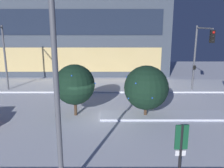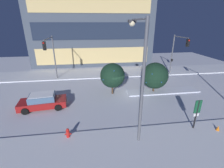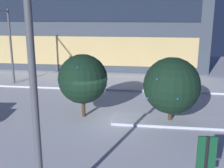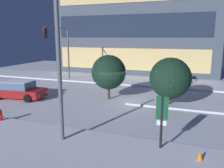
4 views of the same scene
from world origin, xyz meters
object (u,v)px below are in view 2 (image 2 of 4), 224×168
(traffic_light_corner_far_right, at_px, (178,49))
(car_near, at_px, (43,101))
(parking_info_sign, at_px, (197,111))
(fire_hydrant, at_px, (68,134))
(street_lamp_arched, at_px, (139,67))
(decorated_tree_left_of_median, at_px, (155,76))
(traffic_light_corner_far_left, at_px, (51,52))
(construction_cone, at_px, (218,129))
(decorated_tree_median, at_px, (112,76))

(traffic_light_corner_far_right, bearing_deg, car_near, -67.44)
(parking_info_sign, bearing_deg, fire_hydrant, 85.18)
(fire_hydrant, bearing_deg, traffic_light_corner_far_right, 39.86)
(street_lamp_arched, distance_m, decorated_tree_left_of_median, 9.30)
(fire_hydrant, bearing_deg, traffic_light_corner_far_left, 105.10)
(parking_info_sign, bearing_deg, construction_cone, -110.64)
(car_near, bearing_deg, decorated_tree_median, 12.17)
(traffic_light_corner_far_left, xyz_separation_m, traffic_light_corner_far_right, (18.31, 0.37, -0.16))
(traffic_light_corner_far_right, xyz_separation_m, street_lamp_arched, (-9.99, -12.85, 1.11))
(fire_hydrant, xyz_separation_m, parking_info_sign, (9.88, -0.28, 1.24))
(traffic_light_corner_far_right, bearing_deg, decorated_tree_left_of_median, -46.16)
(traffic_light_corner_far_right, relative_size, decorated_tree_median, 1.68)
(construction_cone, bearing_deg, traffic_light_corner_far_left, 138.88)
(street_lamp_arched, distance_m, parking_info_sign, 6.13)
(car_near, height_order, fire_hydrant, car_near)
(traffic_light_corner_far_left, distance_m, decorated_tree_left_of_median, 13.87)
(parking_info_sign, distance_m, construction_cone, 2.28)
(car_near, bearing_deg, traffic_light_corner_far_left, 86.05)
(traffic_light_corner_far_left, bearing_deg, decorated_tree_median, 58.51)
(car_near, xyz_separation_m, parking_info_sign, (12.90, -5.32, 0.95))
(decorated_tree_median, xyz_separation_m, construction_cone, (7.22, -8.30, -2.04))
(fire_hydrant, distance_m, decorated_tree_median, 8.87)
(fire_hydrant, bearing_deg, decorated_tree_median, 59.67)
(street_lamp_arched, height_order, parking_info_sign, street_lamp_arched)
(traffic_light_corner_far_right, distance_m, fire_hydrant, 19.95)
(decorated_tree_left_of_median, bearing_deg, street_lamp_arched, -120.52)
(car_near, relative_size, decorated_tree_left_of_median, 1.27)
(parking_info_sign, distance_m, decorated_tree_left_of_median, 7.50)
(fire_hydrant, xyz_separation_m, decorated_tree_median, (4.38, 7.48, 1.89))
(parking_info_sign, height_order, construction_cone, parking_info_sign)
(decorated_tree_median, relative_size, decorated_tree_left_of_median, 1.01)
(parking_info_sign, relative_size, construction_cone, 4.77)
(traffic_light_corner_far_left, height_order, construction_cone, traffic_light_corner_far_left)
(traffic_light_corner_far_right, bearing_deg, construction_cone, -14.37)
(car_near, distance_m, construction_cone, 15.76)
(parking_info_sign, xyz_separation_m, decorated_tree_left_of_median, (-0.42, 7.47, 0.49))
(traffic_light_corner_far_right, height_order, decorated_tree_left_of_median, traffic_light_corner_far_right)
(street_lamp_arched, xyz_separation_m, parking_info_sign, (4.85, 0.03, -3.76))
(street_lamp_arched, xyz_separation_m, fire_hydrant, (-5.03, 0.30, -5.00))
(traffic_light_corner_far_left, bearing_deg, fire_hydrant, 15.10)
(car_near, height_order, construction_cone, car_near)
(traffic_light_corner_far_right, height_order, fire_hydrant, traffic_light_corner_far_right)
(decorated_tree_median, height_order, construction_cone, decorated_tree_median)
(traffic_light_corner_far_left, xyz_separation_m, fire_hydrant, (3.28, -12.17, -4.05))
(decorated_tree_median, bearing_deg, car_near, -161.78)
(traffic_light_corner_far_right, xyz_separation_m, decorated_tree_left_of_median, (-5.57, -5.35, -2.16))
(traffic_light_corner_far_left, distance_m, decorated_tree_median, 9.24)
(traffic_light_corner_far_right, bearing_deg, parking_info_sign, -21.86)
(car_near, height_order, traffic_light_corner_far_right, traffic_light_corner_far_right)
(car_near, relative_size, parking_info_sign, 1.81)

